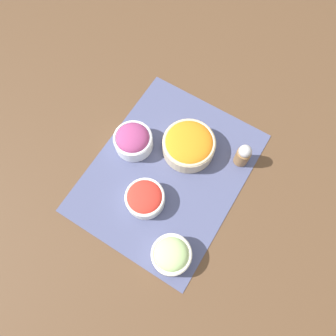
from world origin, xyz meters
The scene contains 7 objects.
ground_plane centered at (0.00, 0.00, 0.00)m, with size 3.00×3.00×0.00m, color #513823.
placemat centered at (0.00, 0.00, 0.00)m, with size 0.57×0.44×0.00m.
carrot_bowl centered at (0.10, -0.02, 0.04)m, with size 0.16×0.16×0.07m.
tomato_bowl centered at (-0.12, 0.01, 0.03)m, with size 0.12×0.12×0.06m.
cucumber_bowl centered at (-0.21, -0.14, 0.04)m, with size 0.11×0.11×0.07m.
onion_bowl centered at (0.02, 0.14, 0.04)m, with size 0.12×0.12×0.07m.
pepper_shaker centered at (0.15, -0.17, 0.05)m, with size 0.04×0.04×0.09m.
Camera 1 is at (-0.30, -0.19, 0.96)m, focal length 35.00 mm.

